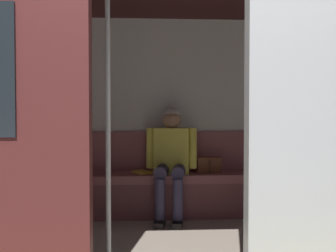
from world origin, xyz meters
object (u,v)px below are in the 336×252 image
(grab_pole_door, at_px, (108,118))
(book, at_px, (142,172))
(train_car, at_px, (154,68))
(bench_seat, at_px, (157,184))
(person_seated, at_px, (171,154))
(handbag, at_px, (209,165))

(grab_pole_door, bearing_deg, book, -98.93)
(train_car, relative_size, bench_seat, 2.42)
(person_seated, bearing_deg, book, -16.57)
(bench_seat, xyz_separation_m, book, (0.16, -0.04, 0.13))
(train_car, relative_size, handbag, 24.62)
(train_car, height_order, bench_seat, train_car)
(bench_seat, xyz_separation_m, handbag, (-0.58, -0.07, 0.20))
(train_car, bearing_deg, grab_pole_door, 59.94)
(bench_seat, bearing_deg, person_seated, 161.44)
(book, bearing_deg, handbag, 152.29)
(person_seated, relative_size, grab_pole_door, 0.54)
(person_seated, height_order, book, person_seated)
(train_car, bearing_deg, person_seated, -103.81)
(train_car, relative_size, book, 29.09)
(bench_seat, distance_m, person_seated, 0.36)
(handbag, height_order, grab_pole_door, grab_pole_door)
(handbag, bearing_deg, book, 2.50)
(train_car, relative_size, person_seated, 5.33)
(bench_seat, bearing_deg, book, -14.64)
(book, bearing_deg, bench_seat, 135.15)
(person_seated, relative_size, book, 5.46)
(grab_pole_door, bearing_deg, handbag, -121.94)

